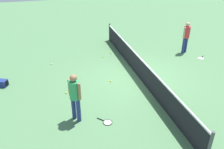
{
  "coord_description": "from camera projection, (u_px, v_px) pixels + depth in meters",
  "views": [
    {
      "loc": [
        8.52,
        -3.57,
        5.0
      ],
      "look_at": [
        1.14,
        -1.54,
        0.9
      ],
      "focal_mm": 37.07,
      "sensor_mm": 36.0,
      "label": 1
    }
  ],
  "objects": [
    {
      "name": "ground_plane",
      "position": [
        138.0,
        76.0,
        10.44
      ],
      "size": [
        40.0,
        40.0,
        0.0
      ],
      "primitive_type": "plane",
      "color": "#4C7A4C"
    },
    {
      "name": "tennis_ball_by_net",
      "position": [
        110.0,
        81.0,
        9.99
      ],
      "size": [
        0.07,
        0.07,
        0.07
      ],
      "primitive_type": "sphere",
      "color": "#C6E033",
      "rests_on": "ground_plane"
    },
    {
      "name": "tennis_ball_midcourt",
      "position": [
        51.0,
        64.0,
        11.5
      ],
      "size": [
        0.07,
        0.07,
        0.07
      ],
      "primitive_type": "sphere",
      "color": "#C6E033",
      "rests_on": "ground_plane"
    },
    {
      "name": "tennis_ball_stray_left",
      "position": [
        111.0,
        53.0,
        12.77
      ],
      "size": [
        0.07,
        0.07,
        0.07
      ],
      "primitive_type": "sphere",
      "color": "#C6E033",
      "rests_on": "ground_plane"
    },
    {
      "name": "tennis_racket_near_player",
      "position": [
        107.0,
        122.0,
        7.63
      ],
      "size": [
        0.54,
        0.52,
        0.03
      ],
      "color": "black",
      "rests_on": "ground_plane"
    },
    {
      "name": "player_near_side",
      "position": [
        75.0,
        94.0,
        7.3
      ],
      "size": [
        0.48,
        0.48,
        1.7
      ],
      "color": "navy",
      "rests_on": "ground_plane"
    },
    {
      "name": "court_net",
      "position": [
        139.0,
        66.0,
        10.2
      ],
      "size": [
        10.09,
        0.09,
        1.07
      ],
      "color": "#4C4C51",
      "rests_on": "ground_plane"
    },
    {
      "name": "tennis_ball_near_player",
      "position": [
        66.0,
        93.0,
        9.16
      ],
      "size": [
        0.07,
        0.07,
        0.07
      ],
      "primitive_type": "sphere",
      "color": "#C6E033",
      "rests_on": "ground_plane"
    },
    {
      "name": "tennis_racket_far_player",
      "position": [
        201.0,
        58.0,
        12.17
      ],
      "size": [
        0.5,
        0.56,
        0.03
      ],
      "color": "white",
      "rests_on": "ground_plane"
    },
    {
      "name": "player_far_side",
      "position": [
        186.0,
        35.0,
        12.44
      ],
      "size": [
        0.44,
        0.52,
        1.7
      ],
      "color": "navy",
      "rests_on": "ground_plane"
    },
    {
      "name": "tennis_ball_baseline",
      "position": [
        103.0,
        57.0,
        12.3
      ],
      "size": [
        0.07,
        0.07,
        0.07
      ],
      "primitive_type": "sphere",
      "color": "#C6E033",
      "rests_on": "ground_plane"
    }
  ]
}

